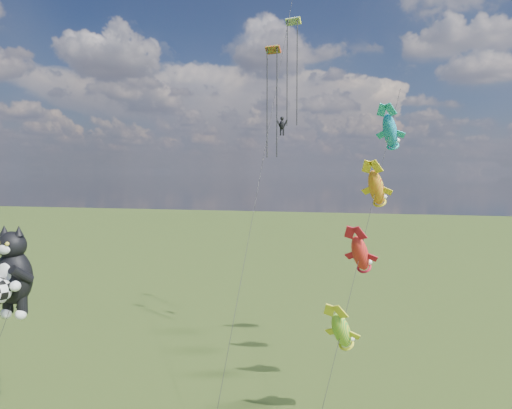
# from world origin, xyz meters

# --- Properties ---
(cat_kite_rig) EXTENTS (2.73, 4.06, 11.23)m
(cat_kite_rig) POSITION_xyz_m (-0.41, -1.90, 8.66)
(cat_kite_rig) COLOR brown
(cat_kite_rig) RESTS_ON ground
(fish_windsock_rig) EXTENTS (4.58, 15.38, 20.00)m
(fish_windsock_rig) POSITION_xyz_m (18.08, 6.21, 11.22)
(fish_windsock_rig) COLOR brown
(fish_windsock_rig) RESTS_ON ground
(parafoil_rig) EXTENTS (2.13, 17.54, 27.72)m
(parafoil_rig) POSITION_xyz_m (11.51, 12.07, 19.37)
(parafoil_rig) COLOR brown
(parafoil_rig) RESTS_ON ground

